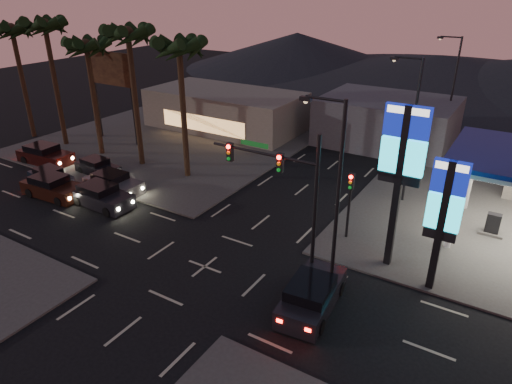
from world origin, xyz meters
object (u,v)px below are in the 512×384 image
Objects in this scene: traffic_signal_mast at (284,182)px; car_lane_b_mid at (97,167)px; suv_station at (312,295)px; car_lane_a_mid at (53,187)px; car_lane_a_front at (101,196)px; car_lane_b_front at (113,184)px; car_lane_a_rear at (51,177)px; car_lane_b_rear at (45,155)px; pylon_sign_tall at (402,157)px; pylon_sign_short at (445,207)px.

car_lane_b_mid is (-19.28, 4.05, -4.61)m from traffic_signal_mast.
traffic_signal_mast is 5.65m from suv_station.
traffic_signal_mast reaches higher than car_lane_a_mid.
car_lane_a_front is (-14.49, 0.25, -4.50)m from traffic_signal_mast.
traffic_signal_mast is at bearing -8.39° from car_lane_b_front.
car_lane_a_front is 1.17× the size of car_lane_b_mid.
suv_station is at bearing -13.45° from car_lane_b_front.
car_lane_a_mid is 2.44m from car_lane_a_rear.
car_lane_a_rear is at bearing -163.59° from car_lane_b_front.
car_lane_a_front is 11.00m from car_lane_b_rear.
pylon_sign_tall reaches higher than suv_station.
traffic_signal_mast is 25.65m from car_lane_b_rear.
car_lane_b_rear reaches higher than car_lane_a_front.
traffic_signal_mast is at bearing 1.67° from car_lane_a_mid.
car_lane_b_mid is at bearing 6.73° from car_lane_b_rear.
pylon_sign_short is 0.88× the size of traffic_signal_mast.
car_lane_a_front is at bearing -63.59° from car_lane_b_front.
car_lane_b_front is (5.23, 1.54, 0.10)m from car_lane_a_rear.
suv_station is at bearing -134.38° from pylon_sign_short.
pylon_sign_short reaches higher than car_lane_b_front.
pylon_sign_short is at bearing 19.13° from traffic_signal_mast.
car_lane_b_mid is 0.82× the size of suv_station.
pylon_sign_short reaches higher than car_lane_a_mid.
pylon_sign_tall is at bearing 36.52° from traffic_signal_mast.
pylon_sign_short is 1.40× the size of car_lane_a_mid.
car_lane_a_rear is (-20.73, 0.75, -4.62)m from traffic_signal_mast.
pylon_sign_short is at bearing 5.94° from car_lane_a_front.
suv_station is (23.48, -2.82, 0.15)m from car_lane_a_rear.
car_lane_a_rear is at bearing 148.01° from car_lane_a_mid.
pylon_sign_short is 28.32m from car_lane_a_rear.
car_lane_a_rear is at bearing -176.39° from pylon_sign_short.
car_lane_a_front is at bearing 179.00° from traffic_signal_mast.
pylon_sign_tall is 26.27m from car_lane_a_rear.
car_lane_a_rear is at bearing -173.80° from pylon_sign_tall.
pylon_sign_tall is 1.78× the size of suv_station.
car_lane_a_rear is 0.80× the size of car_lane_b_rear.
car_lane_b_front is at bearing -179.43° from pylon_sign_short.
car_lane_b_front is 0.91× the size of car_lane_b_rear.
traffic_signal_mast is 1.93× the size of car_lane_b_mid.
car_lane_b_mid is (-3.79, 1.76, -0.09)m from car_lane_b_front.
car_lane_a_mid is (-18.67, -0.54, -4.49)m from traffic_signal_mast.
pylon_sign_short is 1.69× the size of car_lane_b_mid.
car_lane_b_rear is (-10.55, 3.12, 0.03)m from car_lane_a_front.
car_lane_a_front is (-19.23, -3.26, -5.67)m from pylon_sign_tall.
traffic_signal_mast is 1.71× the size of car_lane_b_front.
traffic_signal_mast is at bearing -143.48° from pylon_sign_tall.
car_lane_a_mid is 4.25m from car_lane_b_front.
car_lane_b_rear is at bearing 148.43° from car_lane_a_mid.
car_lane_b_front is (-15.50, 2.29, -4.52)m from traffic_signal_mast.
car_lane_b_front is 4.18m from car_lane_b_mid.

